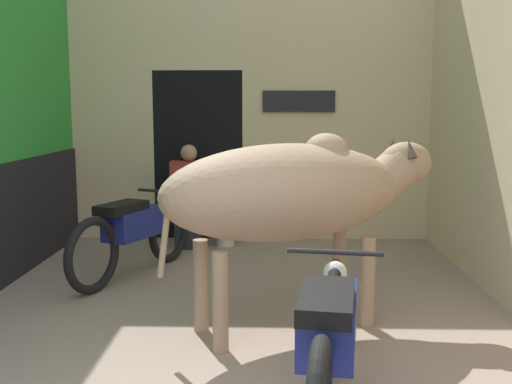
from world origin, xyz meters
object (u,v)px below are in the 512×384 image
shopkeeper_seated (189,194)px  plastic_stool (226,225)px  cow (295,192)px  motorcycle_far (134,231)px  motorcycle_near (329,336)px

shopkeeper_seated → plastic_stool: (0.43, 0.06, -0.38)m
cow → shopkeeper_seated: size_ratio=1.87×
motorcycle_far → plastic_stool: bearing=58.7°
motorcycle_near → motorcycle_far: 3.13m
cow → shopkeeper_seated: 2.85m
motorcycle_near → shopkeeper_seated: size_ratio=1.65×
motorcycle_near → motorcycle_far: motorcycle_near is taller
plastic_stool → motorcycle_far: bearing=-121.3°
cow → plastic_stool: (-0.72, 2.64, -0.78)m
motorcycle_far → shopkeeper_seated: bearing=73.5°
cow → motorcycle_near: size_ratio=1.13×
cow → shopkeeper_seated: (-1.15, 2.58, -0.40)m
cow → motorcycle_near: cow is taller
motorcycle_far → plastic_stool: motorcycle_far is taller
cow → motorcycle_near: bearing=-84.4°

